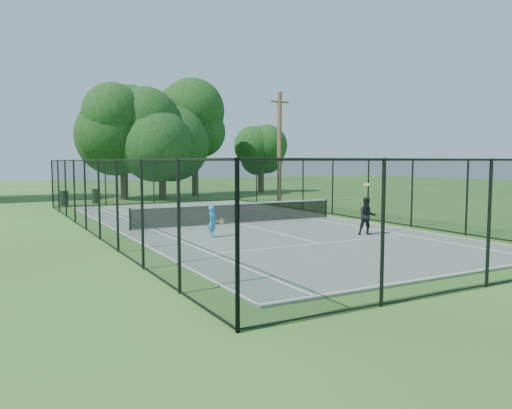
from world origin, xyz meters
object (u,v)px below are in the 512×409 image
utility_pole (279,147)px  player_black (367,216)px  trash_bin_left (64,198)px  tennis_net (238,212)px  player_blue (213,221)px  trash_bin_right (96,196)px

utility_pole → player_black: size_ratio=3.29×
trash_bin_left → player_black: (8.48, -20.00, 0.30)m
tennis_net → utility_pole: 12.28m
tennis_net → trash_bin_left: (-5.66, 14.40, -0.08)m
utility_pole → player_blue: (-10.37, -12.23, -3.22)m
tennis_net → trash_bin_right: tennis_net is taller
player_blue → player_black: 6.01m
player_blue → player_black: (5.51, -2.38, 0.14)m
tennis_net → utility_pole: (7.68, 9.00, 3.30)m
trash_bin_right → player_black: size_ratio=0.43×
utility_pole → player_blue: utility_pole is taller
trash_bin_right → player_blue: bearing=-87.6°
tennis_net → trash_bin_left: 15.47m
tennis_net → utility_pole: utility_pole is taller
trash_bin_right → player_blue: player_blue is taller
trash_bin_left → player_blue: player_blue is taller
player_blue → trash_bin_left: bearing=99.5°
trash_bin_left → utility_pole: bearing=-22.0°
trash_bin_right → player_blue: 18.33m
trash_bin_left → player_black: bearing=-67.0°
utility_pole → player_blue: bearing=-130.3°
player_blue → player_black: size_ratio=0.52×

